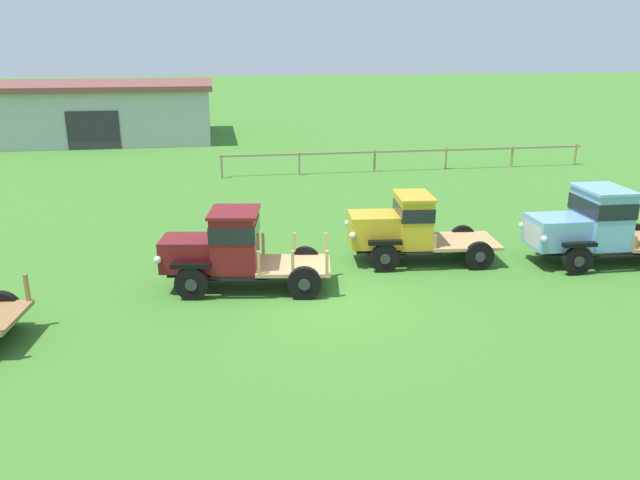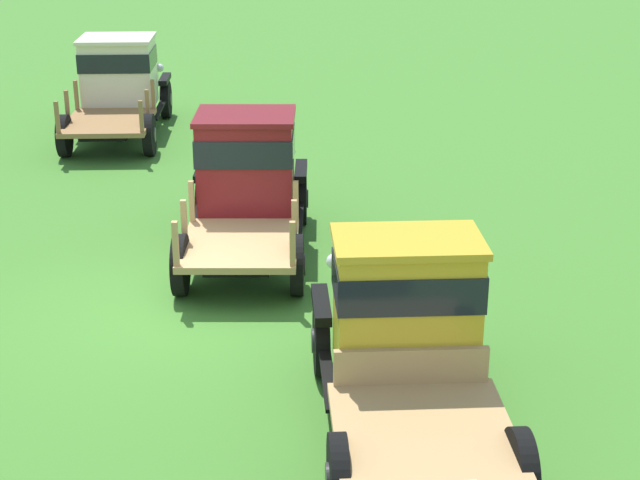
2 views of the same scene
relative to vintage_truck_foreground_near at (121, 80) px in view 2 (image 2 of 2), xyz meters
name	(u,v)px [view 2 (image 2 of 2)]	position (x,y,z in m)	size (l,w,h in m)	color
ground_plane	(165,310)	(10.14, 0.86, -1.14)	(240.00, 240.00, 0.00)	#3D7528
vintage_truck_foreground_near	(121,80)	(0.00, 0.00, 0.00)	(5.28, 2.45, 2.16)	black
vintage_truck_second_in_line	(247,175)	(7.75, 2.25, 0.01)	(4.80, 2.45, 2.20)	black
vintage_truck_midrow_center	(403,317)	(13.11, 3.52, -0.05)	(4.73, 2.29, 2.12)	black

